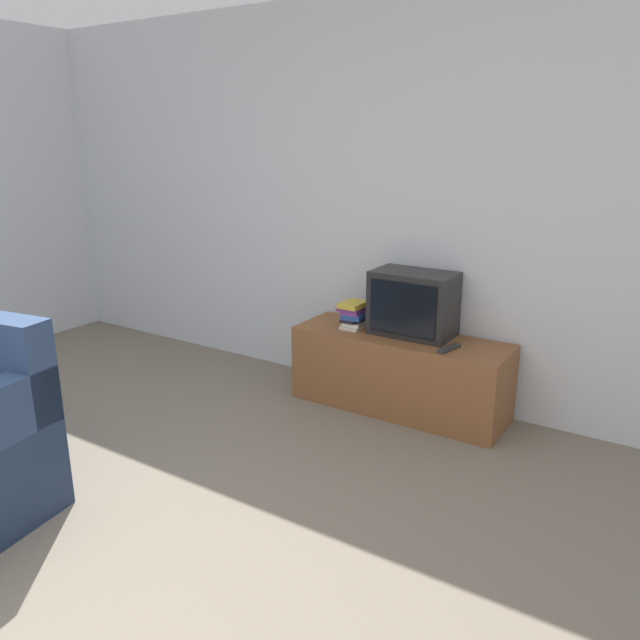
% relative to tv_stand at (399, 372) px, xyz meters
% --- Properties ---
extents(wall_back, '(9.00, 0.06, 2.60)m').
position_rel_tv_stand_xyz_m(wall_back, '(-0.34, 0.28, 1.05)').
color(wall_back, silver).
rests_on(wall_back, ground_plane).
extents(tv_stand, '(1.40, 0.45, 0.50)m').
position_rel_tv_stand_xyz_m(tv_stand, '(0.00, 0.00, 0.00)').
color(tv_stand, brown).
rests_on(tv_stand, ground_plane).
extents(television, '(0.52, 0.32, 0.41)m').
position_rel_tv_stand_xyz_m(television, '(0.05, 0.07, 0.46)').
color(television, black).
rests_on(television, tv_stand).
extents(book_stack, '(0.17, 0.22, 0.17)m').
position_rel_tv_stand_xyz_m(book_stack, '(-0.35, 0.00, 0.34)').
color(book_stack, silver).
rests_on(book_stack, tv_stand).
extents(remote_on_stand, '(0.08, 0.19, 0.02)m').
position_rel_tv_stand_xyz_m(remote_on_stand, '(0.36, -0.10, 0.26)').
color(remote_on_stand, '#2D2D2D').
rests_on(remote_on_stand, tv_stand).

